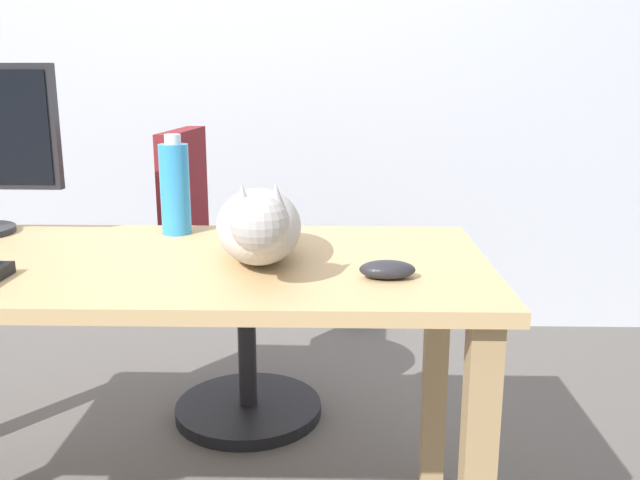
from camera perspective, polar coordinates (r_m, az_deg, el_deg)
The scene contains 6 objects.
back_wall at distance 3.01m, azimuth -8.69°, elevation 17.13°, with size 6.00×0.04×2.60m, color silver.
desk at distance 1.59m, azimuth -17.29°, elevation -4.83°, with size 1.66×0.67×0.72m.
office_chair at distance 2.23m, azimuth -7.49°, elevation -4.71°, with size 0.48×0.48×0.94m.
cat at distance 1.44m, azimuth -5.11°, elevation 1.27°, with size 0.22×0.61×0.20m.
computer_mouse at distance 1.34m, azimuth 5.63°, elevation -2.46°, with size 0.11×0.06×0.04m, color #232328.
water_bottle at distance 1.73m, azimuth -11.99°, elevation 4.27°, with size 0.07×0.07×0.25m.
Camera 1 is at (0.50, -1.42, 1.10)m, focal length 38.41 mm.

